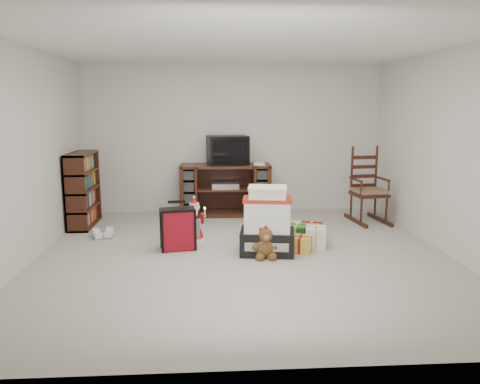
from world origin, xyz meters
The scene contains 13 objects.
room centered at (0.00, 0.00, 1.25)m, with size 5.01×5.01×2.51m.
tv_stand centered at (-0.15, 2.20, 0.42)m, with size 1.49×0.56×0.85m.
bookshelf centered at (-2.32, 1.63, 0.54)m, with size 0.30×0.91×1.12m.
rocking_chair centered at (2.08, 1.63, 0.42)m, with size 0.58×0.86×1.22m.
gift_pile centered at (0.30, 0.09, 0.36)m, with size 0.71×0.56×0.82m.
red_suitcase centered at (-0.81, 0.30, 0.27)m, with size 0.44×0.29×0.63m.
stocking centered at (0.36, 0.16, 0.33)m, with size 0.31×0.13×0.66m, color #0C6F0C, non-canonical shape.
teddy_bear centered at (0.26, -0.09, 0.17)m, with size 0.26×0.23×0.38m.
santa_figurine centered at (0.32, 0.69, 0.24)m, with size 0.30×0.29×0.62m.
mrs_claus_figurine centered at (-0.62, 0.72, 0.23)m, with size 0.29×0.28×0.59m.
sneaker_pair centered at (-1.89, 0.92, 0.04)m, with size 0.32×0.27×0.09m.
gift_cluster centered at (0.71, 0.41, 0.13)m, with size 0.75×1.10×0.26m.
crt_television centered at (-0.11, 2.21, 1.08)m, with size 0.70×0.55×0.47m.
Camera 1 is at (-0.39, -5.45, 1.81)m, focal length 35.00 mm.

